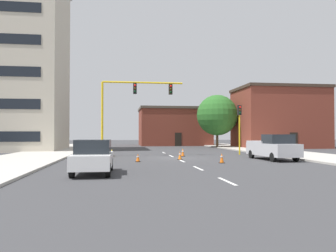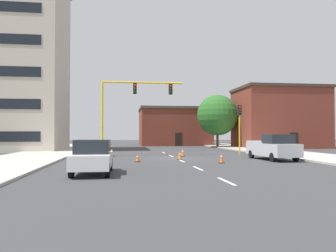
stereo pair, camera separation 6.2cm
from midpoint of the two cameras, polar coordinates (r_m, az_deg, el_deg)
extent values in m
plane|color=#38383A|center=(28.48, 1.20, -5.41)|extent=(160.00, 160.00, 0.00)
cube|color=#B2ADA3|center=(36.89, -19.72, -4.28)|extent=(6.00, 56.00, 0.14)
cube|color=#B2ADA3|center=(39.70, 16.75, -4.09)|extent=(6.00, 56.00, 0.14)
cube|color=silver|center=(14.89, 9.80, -9.15)|extent=(0.16, 2.40, 0.01)
cube|color=silver|center=(20.16, 5.02, -7.10)|extent=(0.16, 2.40, 0.01)
cube|color=silver|center=(25.53, 2.26, -5.88)|extent=(0.16, 2.40, 0.01)
cube|color=silver|center=(30.95, 0.47, -5.07)|extent=(0.16, 2.40, 0.01)
cube|color=silver|center=(36.39, -0.79, -4.51)|extent=(0.16, 2.40, 0.01)
cube|color=brown|center=(59.77, 0.97, -0.29)|extent=(11.97, 9.27, 6.18)
cube|color=#4C4238|center=(59.92, 0.96, 2.86)|extent=(12.27, 9.57, 0.40)
cube|color=black|center=(55.16, 1.71, -2.27)|extent=(1.10, 0.06, 2.20)
cube|color=brown|center=(51.63, 18.16, 1.13)|extent=(11.82, 8.41, 8.33)
cube|color=#3D2D23|center=(51.99, 18.12, 5.94)|extent=(12.12, 8.71, 0.40)
cube|color=black|center=(47.82, 20.41, -2.34)|extent=(1.10, 0.06, 2.20)
cube|color=yellow|center=(31.18, -11.11, -4.52)|extent=(1.80, 1.20, 0.55)
cylinder|color=yellow|center=(31.17, -11.08, 1.68)|extent=(0.20, 0.20, 6.20)
cylinder|color=yellow|center=(31.49, -4.30, 7.31)|extent=(7.36, 0.16, 0.16)
cube|color=black|center=(31.37, -5.66, 6.28)|extent=(0.32, 0.36, 0.95)
sphere|color=red|center=(31.22, -5.64, 6.83)|extent=(0.20, 0.20, 0.20)
sphere|color=#38280A|center=(31.19, -5.64, 6.32)|extent=(0.20, 0.20, 0.20)
sphere|color=black|center=(31.15, -5.64, 5.81)|extent=(0.20, 0.20, 0.20)
cube|color=black|center=(31.67, 0.38, 6.20)|extent=(0.32, 0.36, 0.95)
sphere|color=red|center=(31.52, 0.43, 6.74)|extent=(0.20, 0.20, 0.20)
sphere|color=#38280A|center=(31.48, 0.43, 6.24)|extent=(0.20, 0.20, 0.20)
sphere|color=black|center=(31.45, 0.43, 5.73)|extent=(0.20, 0.20, 0.20)
cylinder|color=yellow|center=(33.49, 11.90, -0.66)|extent=(0.14, 0.14, 4.80)
cube|color=black|center=(33.57, 11.89, 2.63)|extent=(0.32, 0.36, 0.95)
sphere|color=red|center=(33.41, 12.00, 3.12)|extent=(0.20, 0.20, 0.20)
sphere|color=#38280A|center=(33.39, 12.00, 2.64)|extent=(0.20, 0.20, 0.20)
sphere|color=black|center=(33.37, 12.00, 2.16)|extent=(0.20, 0.20, 0.20)
cylinder|color=#4C3823|center=(49.94, 8.26, -2.18)|extent=(0.36, 0.36, 2.52)
sphere|color=#286023|center=(50.01, 8.25, 1.82)|extent=(5.95, 5.95, 5.95)
cube|color=#BCBCC1|center=(27.63, 17.10, -3.79)|extent=(2.24, 5.48, 0.95)
cube|color=#1E2328|center=(26.81, 17.98, -2.09)|extent=(1.92, 1.88, 0.70)
cube|color=#BCBCC1|center=(28.67, 15.99, -2.59)|extent=(2.12, 2.90, 0.16)
cylinder|color=black|center=(26.50, 20.68, -4.90)|extent=(0.25, 0.69, 0.68)
cylinder|color=black|center=(25.62, 17.22, -5.05)|extent=(0.25, 0.69, 0.68)
cylinder|color=black|center=(29.70, 17.01, -4.53)|extent=(0.25, 0.69, 0.68)
cylinder|color=black|center=(28.91, 13.83, -4.63)|extent=(0.25, 0.69, 0.68)
cube|color=white|center=(17.68, -12.60, -5.66)|extent=(1.88, 4.51, 0.70)
cube|color=#1E2328|center=(17.74, -12.56, -3.38)|extent=(1.72, 2.31, 0.70)
cylinder|color=black|center=(19.32, -14.64, -6.31)|extent=(0.23, 0.68, 0.68)
cylinder|color=black|center=(19.18, -9.72, -6.37)|extent=(0.23, 0.68, 0.68)
cylinder|color=black|center=(16.30, -16.01, -7.25)|extent=(0.23, 0.68, 0.68)
cylinder|color=black|center=(16.14, -10.16, -7.34)|extent=(0.23, 0.68, 0.68)
cube|color=black|center=(30.48, 2.45, -5.10)|extent=(0.36, 0.36, 0.04)
cone|color=orange|center=(30.46, 2.45, -4.41)|extent=(0.28, 0.28, 0.69)
cylinder|color=white|center=(30.45, 2.45, -4.26)|extent=(0.19, 0.19, 0.08)
cube|color=black|center=(24.68, -5.17, -5.99)|extent=(0.36, 0.36, 0.04)
cone|color=orange|center=(24.66, -5.17, -5.30)|extent=(0.28, 0.28, 0.56)
cylinder|color=white|center=(24.65, -5.17, -5.15)|extent=(0.19, 0.19, 0.08)
cube|color=black|center=(23.81, 8.99, -6.15)|extent=(0.36, 0.36, 0.04)
cone|color=orange|center=(23.78, 8.99, -5.31)|extent=(0.28, 0.28, 0.67)
cylinder|color=white|center=(23.78, 8.99, -5.12)|extent=(0.19, 0.19, 0.08)
cube|color=black|center=(26.52, 1.96, -5.67)|extent=(0.36, 0.36, 0.04)
cone|color=orange|center=(26.50, 1.96, -4.93)|extent=(0.28, 0.28, 0.65)
cylinder|color=white|center=(26.49, 1.96, -4.76)|extent=(0.19, 0.19, 0.08)
camera|label=1|loc=(0.03, -90.06, 0.00)|focal=36.15mm
camera|label=2|loc=(0.03, 89.94, 0.00)|focal=36.15mm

